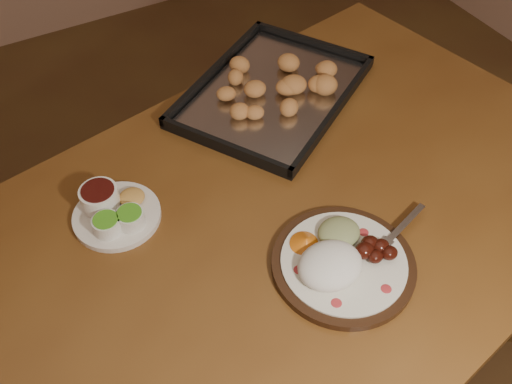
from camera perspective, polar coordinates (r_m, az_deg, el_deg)
ground at (r=1.82m, az=-2.42°, el=-15.54°), size 4.00×4.00×0.00m
dining_table at (r=1.21m, az=1.40°, el=-5.86°), size 1.65×1.18×0.75m
dinner_plate at (r=1.07m, az=8.42°, el=-6.77°), size 0.35×0.27×0.06m
condiment_saucer at (r=1.16m, az=-14.10°, el=-1.81°), size 0.17×0.17×0.06m
baking_tray at (r=1.41m, az=1.67°, el=10.11°), size 0.57×0.53×0.05m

